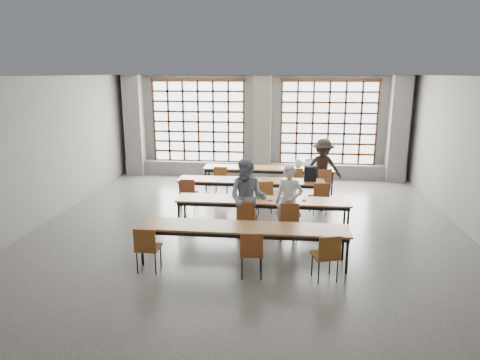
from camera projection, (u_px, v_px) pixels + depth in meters
The scene contains 39 objects.
floor at pixel (248, 230), 10.00m from camera, with size 11.00×11.00×0.00m, color #494946.
ceiling at pixel (249, 76), 9.14m from camera, with size 11.00×11.00×0.00m, color silver.
wall_back at pixel (263, 127), 14.87m from camera, with size 10.00×10.00×0.00m, color slate.
wall_front at pixel (199, 261), 4.27m from camera, with size 10.00×10.00×0.00m, color slate.
wall_left at pixel (38, 152), 10.10m from camera, with size 11.00×11.00×0.00m, color slate.
column_left at pixel (135, 126), 15.08m from camera, with size 0.60×0.55×3.50m, color #5A5B58.
column_mid at pixel (262, 128), 14.60m from camera, with size 0.60×0.55×3.50m, color #5A5B58.
column_right at pixel (398, 129), 14.12m from camera, with size 0.60×0.55×3.50m, color #5A5B58.
window_left at pixel (198, 122), 15.00m from camera, with size 3.32×0.12×3.00m.
window_right at pixel (329, 123), 14.52m from camera, with size 3.32×0.12×3.00m.
sill_ledge at pixel (262, 170), 15.04m from camera, with size 9.80×0.35×0.50m, color #5A5B58.
desk_row_a at pixel (269, 170), 13.20m from camera, with size 4.00×0.70×0.73m.
desk_row_b at pixel (251, 182), 11.69m from camera, with size 4.00×0.70×0.73m.
desk_row_c at pixel (263, 202), 9.89m from camera, with size 4.00×0.70×0.73m.
desk_row_d at pixel (243, 230), 8.15m from camera, with size 4.00×0.70×0.73m.
chair_back_left at pixel (221, 177), 12.78m from camera, with size 0.43×0.44×0.88m.
chair_back_mid at pixel (295, 179), 12.54m from camera, with size 0.46×0.47×0.88m.
chair_back_right at pixel (323, 180), 12.46m from camera, with size 0.52×0.53×0.88m.
chair_mid_left at pixel (188, 191), 11.29m from camera, with size 0.42×0.43×0.88m.
chair_mid_centre at pixel (265, 193), 11.08m from camera, with size 0.50×0.50×0.88m.
chair_mid_right at pixel (319, 195), 10.93m from camera, with size 0.51×0.51×0.88m.
chair_front_left at pixel (247, 216), 9.35m from camera, with size 0.47×0.47×0.88m.
chair_front_right at pixel (289, 217), 9.25m from camera, with size 0.47×0.47×0.88m.
chair_near_left at pixel (147, 245), 7.75m from camera, with size 0.42×0.43×0.88m.
chair_near_mid at pixel (252, 250), 7.55m from camera, with size 0.46×0.46×0.88m.
chair_near_right at pixel (327, 253), 7.42m from camera, with size 0.52×0.52×0.88m.
student_male at pixel (289, 202), 9.31m from camera, with size 0.61×0.40×1.66m, color silver.
student_female at pixel (248, 198), 9.39m from camera, with size 0.87×0.67×1.78m, color #172347.
student_back at pixel (323, 168), 12.50m from camera, with size 1.11×0.64×1.72m, color black.
laptop_front at pixel (288, 196), 9.90m from camera, with size 0.45×0.42×0.26m.
laptop_back at pixel (312, 166), 13.13m from camera, with size 0.45×0.42×0.26m.
mouse at pixel (304, 200), 9.75m from camera, with size 0.10×0.06×0.04m, color white.
green_box at pixel (261, 196), 9.95m from camera, with size 0.25×0.09×0.09m, color #2D8A33.
phone at pixel (270, 200), 9.76m from camera, with size 0.13×0.06×0.01m, color black.
paper_sheet_a at pixel (229, 179), 11.79m from camera, with size 0.30×0.21×0.00m, color white.
paper_sheet_c at pixel (254, 180), 11.67m from camera, with size 0.30×0.21×0.00m, color white.
backpack at pixel (310, 174), 11.51m from camera, with size 0.32×0.20×0.40m, color black.
plastic_bag at pixel (298, 163), 13.11m from camera, with size 0.26×0.21×0.29m, color silver.
red_pouch at pixel (148, 245), 7.84m from camera, with size 0.20×0.08×0.06m, color maroon.
Camera 1 is at (0.84, -9.37, 3.57)m, focal length 32.00 mm.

